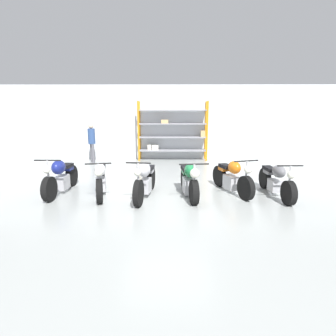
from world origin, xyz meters
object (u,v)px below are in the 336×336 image
object	(u,v)px
shelving_rack	(173,132)
motorcycle_green	(189,180)
motorcycle_blue	(61,177)
motorcycle_orange	(232,177)
motorcycle_silver	(145,179)
motorcycle_grey	(276,180)
person_browsing	(92,139)
motorcycle_white	(101,178)

from	to	relation	value
shelving_rack	motorcycle_green	distance (m)	5.91
motorcycle_blue	motorcycle_orange	size ratio (longest dim) A/B	1.06
shelving_rack	motorcycle_green	xyz separation A→B (m)	(0.39, -5.82, -0.93)
motorcycle_silver	motorcycle_orange	distance (m)	2.46
motorcycle_grey	motorcycle_blue	bearing A→B (deg)	-93.97
motorcycle_green	person_browsing	distance (m)	6.60
motorcycle_blue	motorcycle_green	size ratio (longest dim) A/B	1.06
motorcycle_orange	shelving_rack	bearing A→B (deg)	179.17
shelving_rack	motorcycle_grey	xyz separation A→B (m)	(2.78, -5.77, -0.94)
motorcycle_white	motorcycle_orange	world-z (taller)	motorcycle_orange
motorcycle_silver	shelving_rack	bearing A→B (deg)	179.90
motorcycle_blue	motorcycle_white	distance (m)	1.17
shelving_rack	motorcycle_grey	size ratio (longest dim) A/B	1.56
motorcycle_blue	motorcycle_silver	distance (m)	2.45
motorcycle_white	motorcycle_green	bearing A→B (deg)	74.84
motorcycle_green	motorcycle_orange	bearing A→B (deg)	99.02
motorcycle_white	person_browsing	bearing A→B (deg)	-173.36
motorcycle_green	motorcycle_grey	xyz separation A→B (m)	(2.38, 0.05, -0.01)
motorcycle_orange	motorcycle_silver	bearing A→B (deg)	-97.84
person_browsing	motorcycle_orange	bearing A→B (deg)	99.54
motorcycle_silver	person_browsing	bearing A→B (deg)	-142.97
motorcycle_silver	motorcycle_orange	xyz separation A→B (m)	(2.43, 0.41, -0.03)
motorcycle_white	motorcycle_grey	world-z (taller)	motorcycle_white
motorcycle_green	motorcycle_orange	distance (m)	1.29
motorcycle_blue	motorcycle_white	world-z (taller)	motorcycle_blue
motorcycle_blue	motorcycle_grey	bearing A→B (deg)	89.11
motorcycle_white	motorcycle_grey	size ratio (longest dim) A/B	1.00
shelving_rack	person_browsing	distance (m)	3.81
motorcycle_silver	motorcycle_grey	bearing A→B (deg)	99.52
motorcycle_blue	motorcycle_grey	size ratio (longest dim) A/B	1.01
shelving_rack	motorcycle_blue	xyz separation A→B (m)	(-3.21, -5.55, -0.90)
shelving_rack	motorcycle_white	distance (m)	6.11
shelving_rack	motorcycle_white	bearing A→B (deg)	-109.88
motorcycle_blue	motorcycle_silver	world-z (taller)	motorcycle_silver
motorcycle_grey	motorcycle_white	bearing A→B (deg)	-92.90
motorcycle_white	motorcycle_orange	xyz separation A→B (m)	(3.69, 0.20, -0.01)
motorcycle_blue	motorcycle_orange	world-z (taller)	motorcycle_blue
motorcycle_orange	person_browsing	bearing A→B (deg)	-149.16
shelving_rack	person_browsing	xyz separation A→B (m)	(-3.73, -0.70, -0.32)
motorcycle_blue	motorcycle_orange	bearing A→B (deg)	92.00
motorcycle_green	motorcycle_white	bearing A→B (deg)	-99.39
motorcycle_silver	person_browsing	size ratio (longest dim) A/B	1.22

